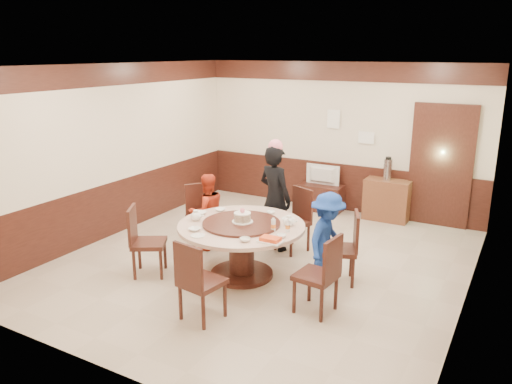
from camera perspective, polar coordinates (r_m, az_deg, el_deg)
The scene contains 31 objects.
room at distance 7.04m, azimuth 0.94°, elevation 0.12°, with size 6.00×6.04×2.84m.
banquet_table at distance 6.76m, azimuth -1.66°, elevation -5.43°, with size 1.71×1.71×0.78m.
chair_0 at distance 6.78m, azimuth 9.61°, elevation -7.69°, with size 0.58×0.57×0.97m.
chair_1 at distance 7.73m, azimuth 4.26°, elevation -4.51°, with size 0.57×0.58×0.97m.
chair_2 at distance 7.95m, azimuth -6.21°, elevation -3.99°, with size 0.62×0.62×0.97m.
chair_3 at distance 7.06m, azimuth -12.26°, elevation -6.86°, with size 0.61×0.60×0.97m.
chair_4 at distance 5.84m, azimuth -6.28°, elevation -11.57°, with size 0.50×0.51×0.97m.
chair_5 at distance 6.00m, azimuth 7.00°, elevation -10.83°, with size 0.49×0.49×0.97m.
person_standing at distance 7.63m, azimuth 2.18°, elevation -0.69°, with size 0.60×0.39×1.64m, color black.
person_red at distance 7.72m, azimuth -5.60°, elevation -2.26°, with size 0.58×0.45×1.20m, color #B73018.
person_blue at distance 6.57m, azimuth 8.15°, elevation -5.37°, with size 0.81×0.47×1.26m, color navy.
birthday_cake at distance 6.67m, azimuth -1.57°, elevation -2.90°, with size 0.28×0.28×0.19m.
teapot_left at distance 6.87m, azimuth -6.87°, elevation -2.76°, with size 0.17×0.15×0.13m, color white.
teapot_right at distance 6.62m, azimuth 3.76°, elevation -3.40°, with size 0.17×0.15×0.13m, color white.
bowl_0 at distance 7.25m, azimuth -4.12°, elevation -2.03°, with size 0.15×0.15×0.04m, color white.
bowl_1 at distance 6.10m, azimuth -1.27°, elevation -5.46°, with size 0.13×0.13×0.04m, color white.
bowl_2 at distance 6.50m, azimuth -7.01°, elevation -4.25°, with size 0.15×0.15×0.04m, color white.
bowl_3 at distance 6.23m, azimuth 2.92°, elevation -5.02°, with size 0.12×0.12×0.04m, color white.
bowl_4 at distance 7.12m, azimuth -6.34°, elevation -2.41°, with size 0.16×0.16×0.04m, color white.
bowl_5 at distance 7.11m, azimuth 1.68°, elevation -2.35°, with size 0.12×0.12×0.04m, color white.
saucer_near at distance 6.31m, azimuth -6.68°, elevation -4.98°, with size 0.18×0.18×0.01m, color white.
saucer_far at distance 6.90m, azimuth 3.67°, elevation -3.05°, with size 0.18×0.18×0.01m, color white.
shrimp_platter at distance 6.07m, azimuth 1.66°, elevation -5.49°, with size 0.30×0.20×0.06m.
bottle_0 at distance 6.41m, azimuth 1.99°, elevation -3.82°, with size 0.06×0.06×0.16m, color white.
bottle_1 at distance 6.40m, azimuth 3.64°, elevation -3.89°, with size 0.06×0.06×0.16m, color white.
tv_stand at distance 9.75m, azimuth 7.41°, elevation -0.60°, with size 0.85×0.45×0.50m, color #381811.
television at distance 9.64m, azimuth 7.50°, elevation 1.92°, with size 0.67×0.09×0.38m, color gray.
side_cabinet at distance 9.37m, azimuth 14.73°, elevation -0.89°, with size 0.80×0.40×0.75m, color brown.
thermos at distance 9.24m, azimuth 14.82°, elevation 2.50°, with size 0.15×0.15×0.38m, color silver.
notice_left at distance 9.59m, azimuth 8.84°, elevation 8.24°, with size 0.25×0.00×0.35m, color white.
notice_right at distance 9.43m, azimuth 12.48°, elevation 6.08°, with size 0.30×0.00×0.22m, color white.
Camera 1 is at (3.22, -5.95, 2.98)m, focal length 35.00 mm.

